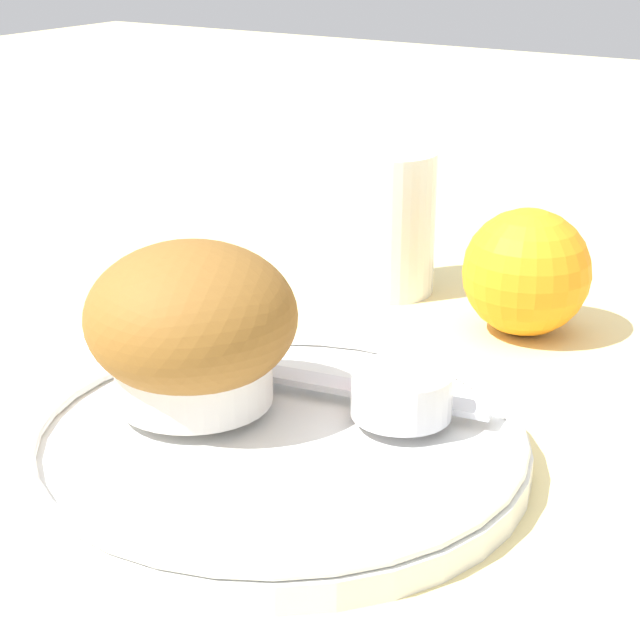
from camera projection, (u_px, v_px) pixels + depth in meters
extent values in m
plane|color=beige|center=(290.00, 433.00, 0.55)|extent=(3.00, 3.00, 0.00)
cylinder|color=white|center=(279.00, 450.00, 0.52)|extent=(0.24, 0.24, 0.01)
torus|color=white|center=(279.00, 432.00, 0.52)|extent=(0.24, 0.24, 0.01)
cylinder|color=silver|center=(194.00, 367.00, 0.54)|extent=(0.08, 0.08, 0.04)
ellipsoid|color=brown|center=(191.00, 317.00, 0.53)|extent=(0.11, 0.11, 0.07)
cylinder|color=silver|center=(402.00, 393.00, 0.53)|extent=(0.05, 0.05, 0.02)
cylinder|color=beige|center=(402.00, 376.00, 0.52)|extent=(0.04, 0.04, 0.00)
sphere|color=#B7192D|center=(373.00, 381.00, 0.55)|extent=(0.02, 0.02, 0.02)
sphere|color=#B7192D|center=(402.00, 388.00, 0.54)|extent=(0.02, 0.02, 0.02)
cube|color=silver|center=(326.00, 383.00, 0.56)|extent=(0.18, 0.04, 0.00)
sphere|color=orange|center=(526.00, 272.00, 0.67)|extent=(0.08, 0.08, 0.08)
cylinder|color=silver|center=(388.00, 222.00, 0.74)|extent=(0.07, 0.07, 0.10)
cube|color=white|center=(19.00, 349.00, 0.65)|extent=(0.14, 0.08, 0.01)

